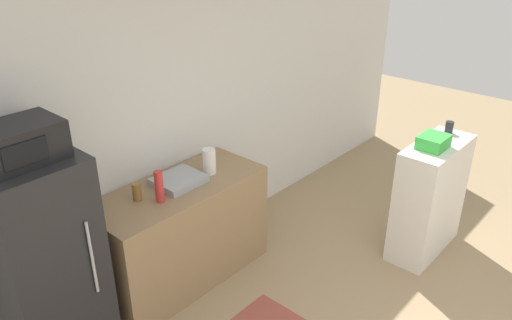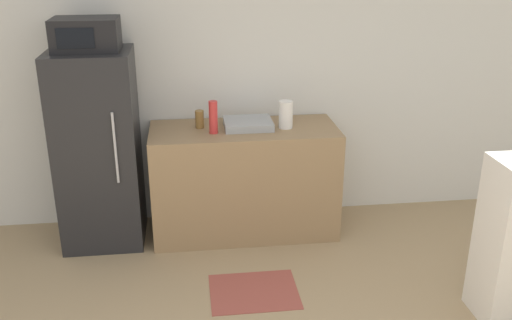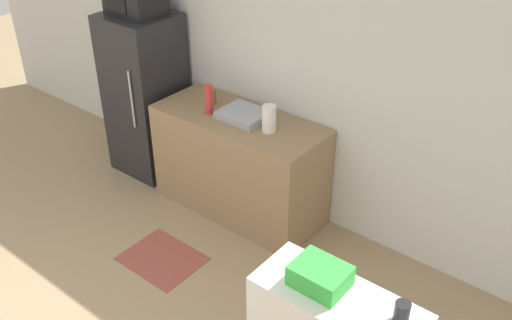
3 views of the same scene
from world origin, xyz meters
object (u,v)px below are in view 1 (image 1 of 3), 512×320
object	(u,v)px
microwave	(19,143)
basket	(433,142)
jar	(449,127)
paper_towel_roll	(209,161)
bottle_short	(137,192)
refrigerator	(47,265)
bottle_tall	(159,187)

from	to	relation	value
microwave	basket	bearing A→B (deg)	-25.89
jar	paper_towel_roll	xyz separation A→B (m)	(-1.79, 1.34, -0.13)
bottle_short	basket	xyz separation A→B (m)	(2.06, -1.46, 0.17)
bottle_short	paper_towel_roll	distance (m)	0.70
refrigerator	paper_towel_roll	world-z (taller)	refrigerator
microwave	paper_towel_roll	xyz separation A→B (m)	(1.50, -0.02, -0.66)
bottle_short	jar	distance (m)	2.87
bottle_short	jar	xyz separation A→B (m)	(2.48, -1.43, 0.17)
microwave	bottle_tall	distance (m)	1.12
bottle_tall	bottle_short	world-z (taller)	bottle_tall
jar	paper_towel_roll	world-z (taller)	jar
basket	paper_towel_roll	bearing A→B (deg)	134.96
paper_towel_roll	bottle_short	bearing A→B (deg)	172.70
microwave	basket	size ratio (longest dim) A/B	1.77
refrigerator	jar	bearing A→B (deg)	-22.46
bottle_tall	basket	size ratio (longest dim) A/B	0.96
microwave	bottle_short	bearing A→B (deg)	4.63
refrigerator	basket	bearing A→B (deg)	-25.92
refrigerator	microwave	world-z (taller)	microwave
bottle_short	basket	distance (m)	2.53
bottle_short	paper_towel_roll	size ratio (longest dim) A/B	0.64
basket	jar	size ratio (longest dim) A/B	2.43
microwave	jar	size ratio (longest dim) A/B	4.31
bottle_tall	paper_towel_roll	bearing A→B (deg)	6.13
refrigerator	bottle_tall	world-z (taller)	refrigerator
microwave	bottle_tall	xyz separation A→B (m)	(0.92, -0.09, -0.65)
refrigerator	bottle_tall	size ratio (longest dim) A/B	6.07
refrigerator	basket	xyz separation A→B (m)	(2.87, -1.40, 0.37)
refrigerator	microwave	distance (m)	0.91
microwave	basket	world-z (taller)	microwave
jar	basket	bearing A→B (deg)	-175.49
refrigerator	jar	xyz separation A→B (m)	(3.30, -1.36, 0.37)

